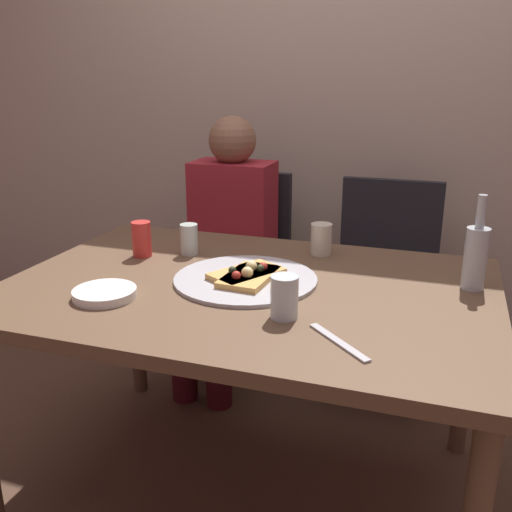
{
  "coord_description": "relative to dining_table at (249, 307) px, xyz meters",
  "views": [
    {
      "loc": [
        0.54,
        -1.52,
        1.36
      ],
      "look_at": [
        -0.02,
        0.12,
        0.79
      ],
      "focal_mm": 40.18,
      "sensor_mm": 36.0,
      "label": 1
    }
  ],
  "objects": [
    {
      "name": "table_knife",
      "position": [
        0.33,
        -0.3,
        0.08
      ],
      "size": [
        0.17,
        0.17,
        0.01
      ],
      "primitive_type": "cube",
      "rotation": [
        0.0,
        0.0,
        2.38
      ],
      "color": "#B7B7BC",
      "rests_on": "dining_table"
    },
    {
      "name": "ground_plane",
      "position": [
        0.0,
        0.0,
        -0.67
      ],
      "size": [
        8.0,
        8.0,
        0.0
      ],
      "primitive_type": "plane",
      "color": "#513828"
    },
    {
      "name": "chair_left",
      "position": [
        -0.37,
        0.9,
        -0.15
      ],
      "size": [
        0.44,
        0.44,
        0.9
      ],
      "rotation": [
        0.0,
        0.0,
        3.14
      ],
      "color": "black",
      "rests_on": "ground_plane"
    },
    {
      "name": "wine_glass",
      "position": [
        -0.3,
        0.22,
        0.13
      ],
      "size": [
        0.06,
        0.06,
        0.11
      ],
      "primitive_type": "cylinder",
      "color": "#B7C6BC",
      "rests_on": "dining_table"
    },
    {
      "name": "plate_stack",
      "position": [
        -0.35,
        -0.23,
        0.09
      ],
      "size": [
        0.18,
        0.18,
        0.03
      ],
      "primitive_type": "cylinder",
      "color": "white",
      "rests_on": "dining_table"
    },
    {
      "name": "tumbler_near",
      "position": [
        0.17,
        -0.2,
        0.13
      ],
      "size": [
        0.07,
        0.07,
        0.11
      ],
      "primitive_type": "cylinder",
      "color": "silver",
      "rests_on": "dining_table"
    },
    {
      "name": "pizza_tray",
      "position": [
        -0.02,
        0.02,
        0.08
      ],
      "size": [
        0.44,
        0.44,
        0.01
      ],
      "primitive_type": "cylinder",
      "color": "#ADADB2",
      "rests_on": "dining_table"
    },
    {
      "name": "guest_in_sweater",
      "position": [
        -0.37,
        0.75,
        -0.02
      ],
      "size": [
        0.36,
        0.56,
        1.17
      ],
      "rotation": [
        0.0,
        0.0,
        3.14
      ],
      "color": "maroon",
      "rests_on": "ground_plane"
    },
    {
      "name": "pizza_slice_last",
      "position": [
        -0.0,
        0.01,
        0.1
      ],
      "size": [
        0.14,
        0.23,
        0.05
      ],
      "color": "tan",
      "rests_on": "pizza_tray"
    },
    {
      "name": "tumbler_far",
      "position": [
        0.14,
        0.36,
        0.13
      ],
      "size": [
        0.07,
        0.07,
        0.11
      ],
      "primitive_type": "cylinder",
      "color": "beige",
      "rests_on": "dining_table"
    },
    {
      "name": "dining_table",
      "position": [
        0.0,
        0.0,
        0.0
      ],
      "size": [
        1.46,
        1.0,
        0.74
      ],
      "color": "brown",
      "rests_on": "ground_plane"
    },
    {
      "name": "soda_can",
      "position": [
        -0.44,
        0.14,
        0.14
      ],
      "size": [
        0.07,
        0.07,
        0.12
      ],
      "primitive_type": "cylinder",
      "color": "red",
      "rests_on": "dining_table"
    },
    {
      "name": "back_wall",
      "position": [
        0.0,
        1.35,
        0.63
      ],
      "size": [
        6.0,
        0.1,
        2.6
      ],
      "primitive_type": "cube",
      "color": "#BCA893",
      "rests_on": "ground_plane"
    },
    {
      "name": "wine_bottle",
      "position": [
        0.64,
        0.18,
        0.18
      ],
      "size": [
        0.07,
        0.07,
        0.28
      ],
      "color": "#B2BCC1",
      "rests_on": "dining_table"
    },
    {
      "name": "chair_right",
      "position": [
        0.32,
        0.9,
        -0.15
      ],
      "size": [
        0.44,
        0.44,
        0.9
      ],
      "rotation": [
        0.0,
        0.0,
        3.14
      ],
      "color": "black",
      "rests_on": "ground_plane"
    },
    {
      "name": "pizza_slice_extra",
      "position": [
        -0.02,
        0.03,
        0.1
      ],
      "size": [
        0.22,
        0.26,
        0.05
      ],
      "color": "tan",
      "rests_on": "pizza_tray"
    }
  ]
}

